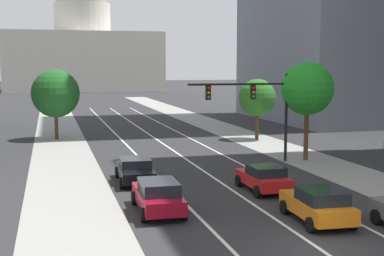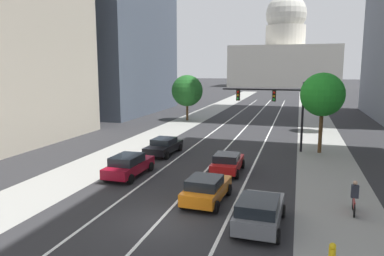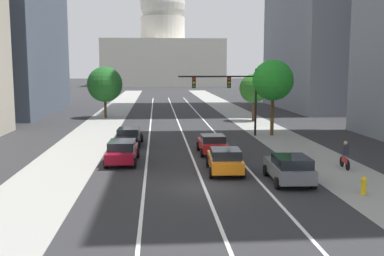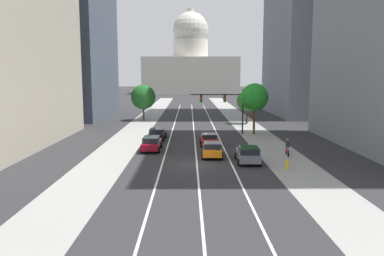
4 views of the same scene
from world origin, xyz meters
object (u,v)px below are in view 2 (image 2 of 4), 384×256
car_red (227,163)px  street_tree_far_right (323,95)px  capitol_building (285,55)px  fire_hydrant (332,254)px  car_gray (259,211)px  street_tree_near_right (323,99)px  car_crimson (129,165)px  car_orange (206,189)px  cyclist (354,197)px  traffic_signal_mast (276,103)px  street_tree_near_left (187,91)px  car_black (164,146)px

car_red → street_tree_far_right: bearing=-38.7°
capitol_building → fire_hydrant: 138.68m
car_gray → street_tree_near_right: size_ratio=0.79×
capitol_building → street_tree_near_right: size_ratio=7.48×
street_tree_far_right → car_crimson: bearing=-139.1°
car_orange → cyclist: bearing=-83.3°
capitol_building → car_orange: bearing=-89.3°
car_red → traffic_signal_mast: size_ratio=0.57×
capitol_building → fire_hydrant: size_ratio=45.17×
car_orange → street_tree_near_right: street_tree_near_right is taller
car_crimson → cyclist: 14.09m
car_orange → traffic_signal_mast: 15.04m
traffic_signal_mast → street_tree_near_left: (-13.05, 15.98, -0.09)m
car_orange → car_gray: bearing=-126.1°
fire_hydrant → street_tree_far_right: 20.04m
cyclist → street_tree_far_right: bearing=7.9°
car_black → street_tree_far_right: street_tree_far_right is taller
car_red → car_crimson: size_ratio=0.87×
car_red → street_tree_near_right: (7.27, 19.61, 3.07)m
car_gray → car_crimson: car_gray is taller
car_red → traffic_signal_mast: 9.45m
car_orange → street_tree_near_right: 26.84m
car_black → car_orange: bearing=-145.7°
car_black → street_tree_near_left: size_ratio=0.74×
street_tree_near_left → street_tree_far_right: bearing=-43.4°
car_crimson → cyclist: (13.81, -2.78, 0.07)m
car_black → traffic_signal_mast: (8.97, 4.33, 3.53)m
car_gray → car_red: 9.12m
car_crimson → car_black: bearing=1.3°
street_tree_near_right → street_tree_far_right: size_ratio=0.79×
car_orange → fire_hydrant: bearing=-127.2°
capitol_building → street_tree_near_left: bearing=-94.9°
cyclist → street_tree_far_right: (-0.99, 13.88, 4.19)m
car_black → car_crimson: car_crimson is taller
cyclist → street_tree_near_left: size_ratio=0.27×
car_crimson → cyclist: cyclist is taller
car_red → car_black: bearing=56.8°
car_orange → street_tree_near_left: 32.25m
car_crimson → traffic_signal_mast: (8.97, 11.08, 3.47)m
cyclist → street_tree_near_right: 25.31m
car_red → street_tree_far_right: 11.46m
fire_hydrant → cyclist: 5.83m
car_gray → traffic_signal_mast: traffic_signal_mast is taller
car_gray → car_orange: 4.03m
car_gray → traffic_signal_mast: 17.26m
car_red → street_tree_near_left: street_tree_near_left is taller
car_crimson → street_tree_near_left: 27.58m
car_red → cyclist: cyclist is taller
car_orange → car_crimson: size_ratio=0.92×
car_orange → fire_hydrant: size_ratio=4.69×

